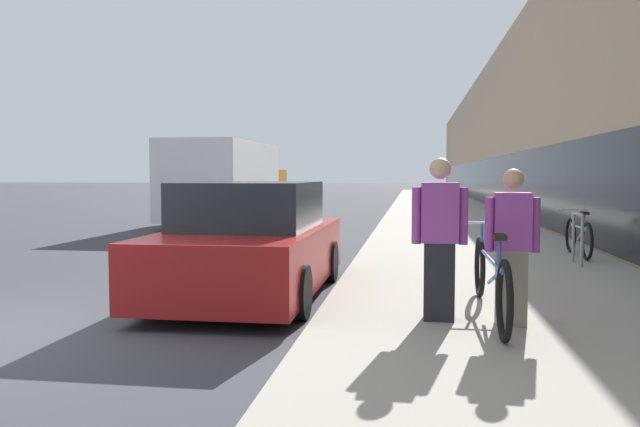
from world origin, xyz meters
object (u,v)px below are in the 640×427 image
Objects in this scene: parked_sedan_curbside at (251,244)px; moving_truck at (229,182)px; bike_rack_hoop at (578,233)px; cruiser_bike_nearest at (579,237)px; person_rider at (512,247)px; person_bystander at (439,239)px; tandem_bicycle at (490,279)px.

parked_sedan_curbside is 12.48m from moving_truck.
bike_rack_hoop reaches higher than cruiser_bike_nearest.
person_rider is 0.93× the size of person_bystander.
person_rider is at bearing -109.97° from cruiser_bike_nearest.
moving_truck reaches higher than person_bystander.
parked_sedan_curbside is (-3.02, 1.62, -0.20)m from person_rider.
person_rider is at bearing -28.14° from parked_sedan_curbside.
cruiser_bike_nearest is (2.14, 5.11, -0.04)m from tandem_bicycle.
person_rider is 0.20× the size of moving_truck.
person_rider reaches higher than tandem_bicycle.
cruiser_bike_nearest is at bearing 37.55° from parked_sedan_curbside.
parked_sedan_curbside is (-2.34, 1.51, -0.26)m from person_bystander.
bike_rack_hoop is 5.49m from parked_sedan_curbside.
person_rider is 1.80× the size of bike_rack_hoop.
bike_rack_hoop is (1.86, 4.06, 0.12)m from tandem_bicycle.
person_bystander is (-0.68, 0.11, 0.06)m from person_rider.
parked_sedan_curbside reaches higher than tandem_bicycle.
tandem_bicycle is 14.76m from moving_truck.
person_rider is 15.13m from moving_truck.
moving_truck is (-6.90, 13.46, 0.44)m from person_rider.
bike_rack_hoop is at bearing -104.78° from cruiser_bike_nearest.
person_bystander is 6.00m from cruiser_bike_nearest.
bike_rack_hoop is 12.51m from moving_truck.
person_bystander is 14.73m from moving_truck.
tandem_bicycle reaches higher than cruiser_bike_nearest.
moving_truck is at bearing 138.05° from cruiser_bike_nearest.
parked_sedan_curbside is at bearing 151.86° from person_rider.
person_rider is at bearing -111.16° from bike_rack_hoop.
parked_sedan_curbside is at bearing -142.45° from cruiser_bike_nearest.
person_bystander is 2.79m from parked_sedan_curbside.
moving_truck is at bearing 108.16° from parked_sedan_curbside.
person_rider is at bearing -66.45° from tandem_bicycle.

